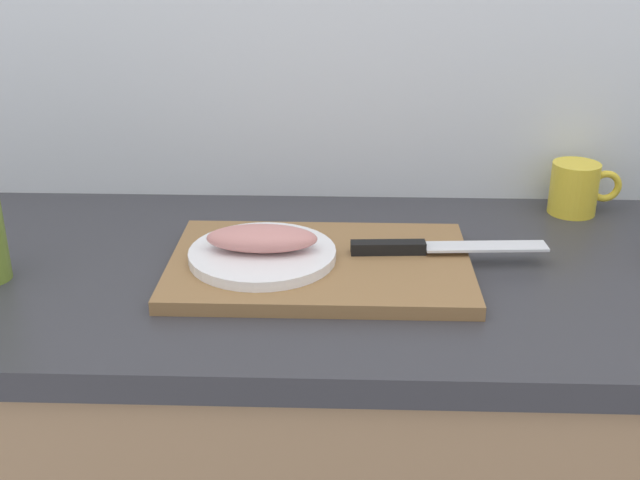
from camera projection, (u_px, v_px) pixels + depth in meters
name	position (u px, v px, depth m)	size (l,w,h in m)	color
cutting_board	(320.00, 265.00, 1.15)	(0.44, 0.29, 0.02)	olive
white_plate	(262.00, 255.00, 1.14)	(0.21, 0.21, 0.01)	white
fish_fillet	(262.00, 238.00, 1.13)	(0.16, 0.07, 0.04)	tan
chef_knife	(424.00, 247.00, 1.16)	(0.29, 0.05, 0.02)	silver
coffee_mug_0	(576.00, 188.00, 1.35)	(0.12, 0.08, 0.09)	yellow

